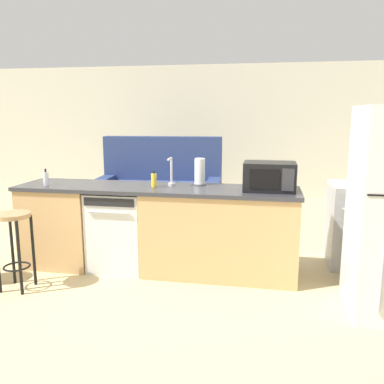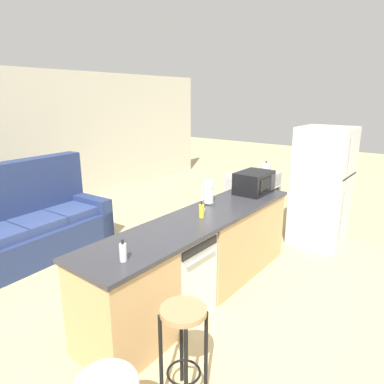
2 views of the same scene
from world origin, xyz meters
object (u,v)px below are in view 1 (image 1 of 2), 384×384
Objects in this scene: microwave at (269,176)px; soap_bottle at (154,180)px; dishwasher at (120,229)px; dish_soap_bottle at (46,178)px; couch at (161,190)px; paper_towel_roll at (200,172)px; stove_range at (365,225)px; bar_stool at (14,234)px.

microwave is 2.84× the size of soap_bottle.
dish_soap_bottle is at bearing -170.39° from dishwasher.
couch is at bearing 125.66° from microwave.
couch is (0.55, 2.59, -0.58)m from dish_soap_bottle.
couch is at bearing 94.85° from dishwasher.
couch reaches higher than paper_towel_roll.
stove_range is at bearing 11.91° from dishwasher.
dishwasher reaches higher than bar_stool.
bar_stool is at bearing -99.99° from couch.
stove_range is 3.40m from couch.
dishwasher is 1.68× the size of microwave.
bar_stool is (-1.60, -0.92, -0.50)m from paper_towel_roll.
microwave is 0.75m from paper_towel_roll.
microwave is 2.84× the size of dish_soap_bottle.
soap_bottle is at bearing 31.21° from bar_stool.
paper_towel_roll is at bearing -168.85° from stove_range.
dishwasher is at bearing 179.95° from microwave.
couch is at bearing 80.01° from bar_stool.
paper_towel_roll is 0.50m from soap_bottle.
soap_bottle reaches higher than stove_range.
stove_range is 1.90m from paper_towel_roll.
couch is at bearing 78.00° from dish_soap_bottle.
paper_towel_roll is 0.14× the size of couch.
paper_towel_roll is at bearing 26.67° from soap_bottle.
dishwasher is 4.77× the size of soap_bottle.
stove_range is 3.47m from dish_soap_bottle.
microwave is at bearing -0.05° from dishwasher.
dish_soap_bottle is (-2.31, -0.13, -0.07)m from microwave.
soap_bottle is (-2.21, -0.57, 0.52)m from stove_range.
stove_range is 0.44× the size of couch.
soap_bottle is (-1.17, -0.02, -0.07)m from microwave.
microwave is at bearing 1.00° from soap_bottle.
soap_bottle is 2.62m from couch.
paper_towel_roll is 0.38× the size of bar_stool.
soap_bottle is (0.39, -0.02, 0.55)m from dishwasher.
dishwasher is 4.77× the size of dish_soap_bottle.
paper_towel_roll is 1.60× the size of soap_bottle.
bar_stool is 3.23m from couch.
microwave reaches higher than soap_bottle.
couch is (-1.04, 2.26, -0.64)m from paper_towel_roll.
dishwasher is at bearing -85.15° from couch.
paper_towel_roll is 2.57m from couch.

